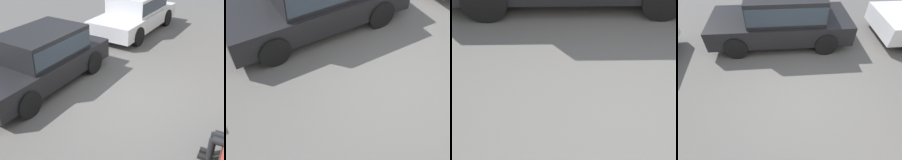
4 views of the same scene
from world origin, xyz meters
TOP-DOWN VIEW (x-y plane):
  - ground_plane at (0.00, 0.00)m, footprint 60.00×60.00m
  - parked_car_mid at (0.24, -2.29)m, footprint 4.21×1.99m

SIDE VIEW (x-z plane):
  - ground_plane at x=0.00m, z-range 0.00..0.00m
  - parked_car_mid at x=0.24m, z-range 0.07..1.54m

